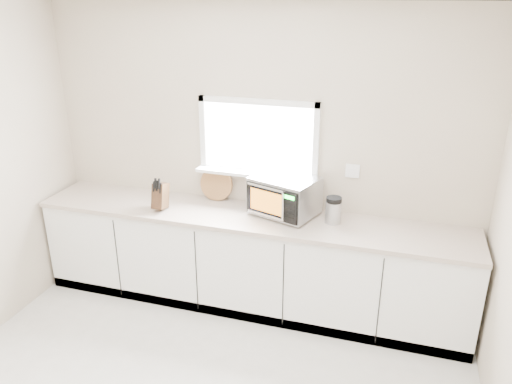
% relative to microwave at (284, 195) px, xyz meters
% --- Properties ---
extents(back_wall, '(4.00, 0.17, 2.70)m').
position_rel_microwave_xyz_m(back_wall, '(-0.30, 0.19, 0.26)').
color(back_wall, beige).
rests_on(back_wall, ground).
extents(cabinets, '(3.92, 0.60, 0.88)m').
position_rel_microwave_xyz_m(cabinets, '(-0.30, -0.10, -0.66)').
color(cabinets, white).
rests_on(cabinets, ground).
extents(countertop, '(3.92, 0.64, 0.04)m').
position_rel_microwave_xyz_m(countertop, '(-0.30, -0.11, -0.20)').
color(countertop, '#BEAB9C').
rests_on(countertop, cabinets).
extents(microwave, '(0.64, 0.57, 0.35)m').
position_rel_microwave_xyz_m(microwave, '(0.00, 0.00, 0.00)').
color(microwave, black).
rests_on(microwave, countertop).
extents(knife_block, '(0.12, 0.22, 0.31)m').
position_rel_microwave_xyz_m(knife_block, '(-1.10, -0.22, -0.05)').
color(knife_block, '#462E19').
rests_on(knife_block, countertop).
extents(cutting_board, '(0.32, 0.08, 0.32)m').
position_rel_microwave_xyz_m(cutting_board, '(-0.69, 0.14, -0.02)').
color(cutting_board, '#AC6F42').
rests_on(cutting_board, countertop).
extents(coffee_grinder, '(0.15, 0.15, 0.24)m').
position_rel_microwave_xyz_m(coffee_grinder, '(0.44, -0.05, -0.06)').
color(coffee_grinder, '#ABAEB3').
rests_on(coffee_grinder, countertop).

